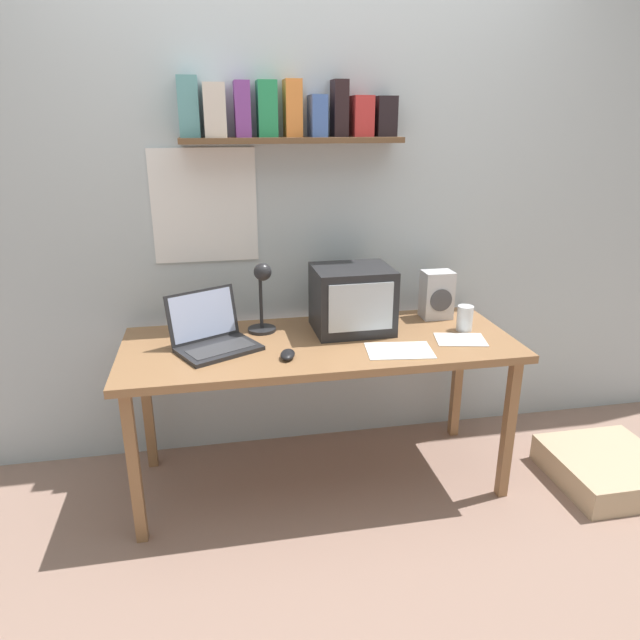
% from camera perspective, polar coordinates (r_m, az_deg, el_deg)
% --- Properties ---
extents(ground_plane, '(12.00, 12.00, 0.00)m').
position_cam_1_polar(ground_plane, '(2.90, 0.00, -15.57)').
color(ground_plane, gray).
extents(back_wall, '(5.60, 0.24, 2.60)m').
position_cam_1_polar(back_wall, '(2.84, -1.81, 12.22)').
color(back_wall, silver).
rests_on(back_wall, ground_plane).
extents(corner_desk, '(1.75, 0.68, 0.73)m').
position_cam_1_polar(corner_desk, '(2.58, 0.00, -3.36)').
color(corner_desk, '#946742').
rests_on(corner_desk, ground_plane).
extents(crt_monitor, '(0.36, 0.31, 0.30)m').
position_cam_1_polar(crt_monitor, '(2.65, 3.24, 2.10)').
color(crt_monitor, '#232326').
rests_on(crt_monitor, corner_desk).
extents(laptop, '(0.42, 0.39, 0.24)m').
position_cam_1_polar(laptop, '(2.51, -10.77, -1.39)').
color(laptop, '#232326').
rests_on(laptop, corner_desk).
extents(desk_lamp, '(0.13, 0.15, 0.34)m').
position_cam_1_polar(desk_lamp, '(2.60, -5.80, 2.76)').
color(desk_lamp, '#232326').
rests_on(desk_lamp, corner_desk).
extents(juice_glass, '(0.07, 0.07, 0.12)m').
position_cam_1_polar(juice_glass, '(2.76, 14.27, 0.05)').
color(juice_glass, white).
rests_on(juice_glass, corner_desk).
extents(space_heater, '(0.15, 0.12, 0.24)m').
position_cam_1_polar(space_heater, '(2.89, 11.60, 2.49)').
color(space_heater, silver).
rests_on(space_heater, corner_desk).
extents(computer_mouse, '(0.09, 0.12, 0.03)m').
position_cam_1_polar(computer_mouse, '(2.38, -3.26, -3.47)').
color(computer_mouse, black).
rests_on(computer_mouse, corner_desk).
extents(open_notebook, '(0.30, 0.22, 0.00)m').
position_cam_1_polar(open_notebook, '(2.47, 7.94, -3.04)').
color(open_notebook, white).
rests_on(open_notebook, corner_desk).
extents(loose_paper_near_monitor, '(0.25, 0.21, 0.00)m').
position_cam_1_polar(loose_paper_near_monitor, '(2.65, 13.86, -1.91)').
color(loose_paper_near_monitor, silver).
rests_on(loose_paper_near_monitor, corner_desk).
extents(floor_cushion, '(0.52, 0.52, 0.14)m').
position_cam_1_polar(floor_cushion, '(3.18, 26.83, -13.12)').
color(floor_cushion, tan).
rests_on(floor_cushion, ground_plane).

